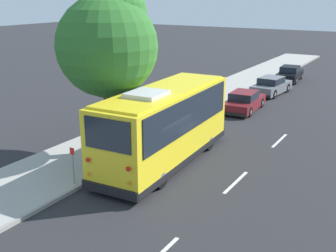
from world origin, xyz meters
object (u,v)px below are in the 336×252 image
object	(u,v)px
shuttle_bus	(165,122)
street_tree	(109,40)
parked_sedan_gray	(271,86)
sign_post_near	(73,165)
parked_sedan_maroon	(244,102)
parked_sedan_black	(290,74)
sign_post_far	(107,152)

from	to	relation	value
shuttle_bus	street_tree	world-z (taller)	street_tree
shuttle_bus	parked_sedan_gray	world-z (taller)	shuttle_bus
sign_post_near	parked_sedan_maroon	bearing A→B (deg)	-5.92
parked_sedan_maroon	sign_post_near	world-z (taller)	sign_post_near
shuttle_bus	parked_sedan_gray	bearing A→B (deg)	-2.13
parked_sedan_gray	sign_post_near	world-z (taller)	sign_post_near
parked_sedan_gray	parked_sedan_black	bearing A→B (deg)	6.90
parked_sedan_black	street_tree	size ratio (longest dim) A/B	0.54
parked_sedan_maroon	parked_sedan_black	size ratio (longest dim) A/B	1.03
parked_sedan_gray	parked_sedan_black	world-z (taller)	parked_sedan_gray
parked_sedan_maroon	sign_post_near	size ratio (longest dim) A/B	2.95
street_tree	sign_post_near	xyz separation A→B (m)	(-3.66, -0.92, -4.50)
parked_sedan_black	sign_post_near	distance (m)	26.03
parked_sedan_gray	sign_post_far	distance (m)	18.12
parked_sedan_black	sign_post_far	distance (m)	23.97
street_tree	sign_post_far	world-z (taller)	street_tree
sign_post_near	sign_post_far	size ratio (longest dim) A/B	1.17
shuttle_bus	parked_sedan_gray	xyz separation A→B (m)	(16.08, 0.22, -1.30)
street_tree	sign_post_far	xyz separation A→B (m)	(-1.60, -0.92, -4.61)
parked_sedan_black	street_tree	world-z (taller)	street_tree
parked_sedan_maroon	sign_post_near	xyz separation A→B (m)	(-14.47, 1.50, 0.33)
sign_post_far	parked_sedan_black	bearing A→B (deg)	-3.14
shuttle_bus	sign_post_near	size ratio (longest dim) A/B	5.82
parked_sedan_gray	street_tree	distance (m)	17.31
parked_sedan_black	parked_sedan_maroon	bearing A→B (deg)	176.96
shuttle_bus	parked_sedan_maroon	xyz separation A→B (m)	(10.43, 0.24, -1.33)
parked_sedan_black	street_tree	distance (m)	22.95
street_tree	sign_post_near	size ratio (longest dim) A/B	5.27
shuttle_bus	parked_sedan_maroon	bearing A→B (deg)	-1.58
street_tree	parked_sedan_black	bearing A→B (deg)	-5.72
parked_sedan_gray	street_tree	size ratio (longest dim) A/B	0.57
shuttle_bus	street_tree	xyz separation A→B (m)	(-0.37, 2.67, 3.50)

